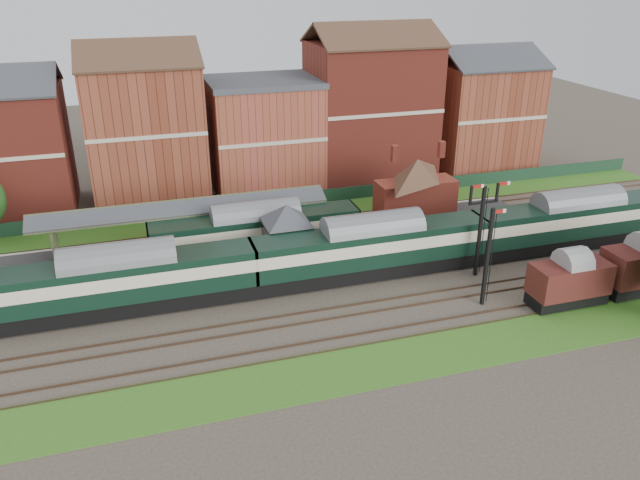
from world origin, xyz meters
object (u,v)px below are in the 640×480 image
object	(u,v)px
signal_box	(287,236)
goods_van_a	(569,281)
semaphore_bracket	(481,225)
dmu_train	(372,247)
platform_railcar	(256,231)

from	to	relation	value
signal_box	goods_van_a	distance (m)	22.77
semaphore_bracket	dmu_train	xyz separation A→B (m)	(-8.58, 2.50, -1.94)
signal_box	semaphore_bracket	size ratio (longest dim) A/B	0.73
platform_railcar	goods_van_a	world-z (taller)	platform_railcar
dmu_train	platform_railcar	xyz separation A→B (m)	(-8.45, 6.50, -0.18)
dmu_train	goods_van_a	world-z (taller)	dmu_train
dmu_train	goods_van_a	distance (m)	15.58
semaphore_bracket	signal_box	bearing A→B (deg)	159.08
platform_railcar	signal_box	bearing A→B (deg)	-58.46
semaphore_bracket	platform_railcar	xyz separation A→B (m)	(-17.03, 9.00, -2.12)
semaphore_bracket	goods_van_a	size ratio (longest dim) A/B	1.34
dmu_train	platform_railcar	world-z (taller)	dmu_train
signal_box	platform_railcar	xyz separation A→B (m)	(-1.99, 3.25, -0.68)
semaphore_bracket	goods_van_a	world-z (taller)	semaphore_bracket
signal_box	platform_railcar	bearing A→B (deg)	121.54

